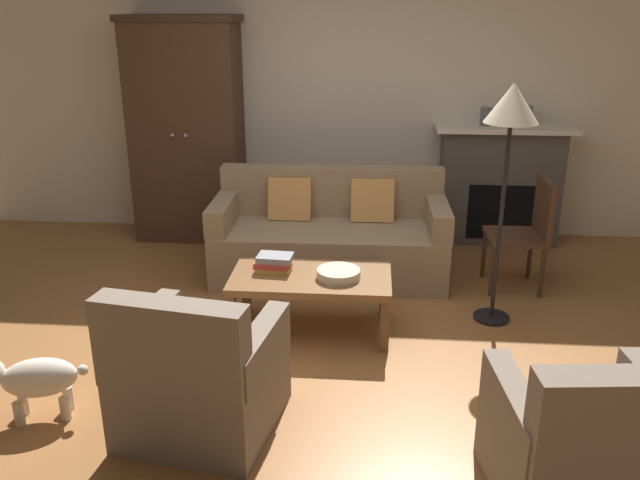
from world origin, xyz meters
The scene contains 15 objects.
ground_plane centered at (0.00, 0.00, 0.00)m, with size 9.60×9.60×0.00m, color #9E6638.
back_wall centered at (0.00, 2.55, 1.40)m, with size 7.20×0.10×2.80m, color silver.
fireplace centered at (1.55, 2.30, 0.57)m, with size 1.26×0.48×1.12m.
armoire centered at (-1.40, 2.22, 1.04)m, with size 1.06×0.57×2.08m.
couch centered at (0.01, 1.36, 0.32)m, with size 1.93×0.88×0.86m.
coffee_table centered at (-0.05, 0.32, 0.37)m, with size 1.10×0.60×0.42m.
fruit_bowl centered at (0.14, 0.28, 0.45)m, with size 0.30×0.30×0.06m, color beige.
book_stack centered at (-0.32, 0.38, 0.48)m, with size 0.27×0.20×0.11m.
mantel_vase_slate centered at (1.37, 2.28, 1.20)m, with size 0.11×0.11×0.16m, color #565B66.
mantel_vase_jade centered at (1.73, 2.28, 1.21)m, with size 0.11×0.11×0.18m, color slate.
armchair_near_left centered at (-0.54, -0.87, 0.32)m, with size 0.89×0.89×0.88m.
armchair_near_right centered at (1.33, -1.34, 0.32)m, with size 0.85×0.84×0.88m.
side_chair_wooden centered at (1.58, 1.19, 0.51)m, with size 0.45×0.45×0.90m.
floor_lamp centered at (1.25, 0.59, 1.47)m, with size 0.36×0.36×1.70m.
dog centered at (-1.47, -0.84, 0.25)m, with size 0.56×0.30×0.39m.
Camera 1 is at (0.35, -3.81, 2.19)m, focal length 36.78 mm.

